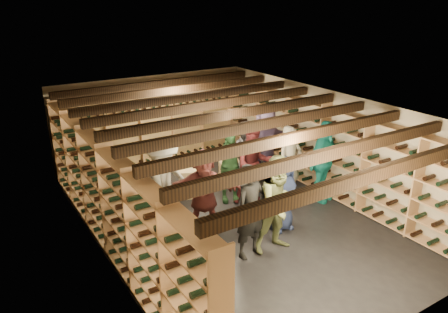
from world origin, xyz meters
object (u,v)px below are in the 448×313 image
crate_loose (249,178)px  person_5 (204,190)px  crate_stack_right (229,171)px  person_0 (168,232)px  person_4 (323,162)px  person_7 (289,164)px  person_2 (279,204)px  person_10 (229,166)px  person_8 (254,164)px  person_6 (282,193)px  crate_stack_left (190,184)px  person_11 (265,143)px  person_9 (163,182)px  person_1 (251,212)px  person_12 (247,152)px

crate_loose → person_5: bearing=-146.6°
crate_stack_right → person_0: size_ratio=0.39×
person_4 → person_7: (-0.64, 0.40, -0.06)m
crate_stack_right → person_2: (-0.95, -3.12, 0.67)m
person_2 → person_10: bearing=85.2°
person_4 → person_8: bearing=133.4°
person_6 → person_8: person_8 is taller
crate_stack_right → person_8: person_8 is taller
person_0 → person_8: person_8 is taller
person_2 → person_6: size_ratio=1.19×
crate_stack_left → person_11: bearing=0.0°
crate_stack_left → person_9: bearing=-141.6°
person_6 → person_1: bearing=-156.1°
person_4 → person_1: bearing=-178.7°
person_8 → person_12: 1.12m
person_5 → person_9: (-0.63, 0.56, 0.10)m
person_9 → person_10: person_9 is taller
person_4 → person_6: (-1.59, -0.52, -0.16)m
person_6 → person_9: (-1.91, 1.42, 0.15)m
crate_stack_left → person_8: 1.58m
person_8 → crate_loose: bearing=80.0°
person_1 → person_2: person_2 is taller
person_2 → person_5: (-0.75, 1.43, -0.09)m
crate_loose → person_1: person_1 is taller
person_4 → person_10: person_4 is taller
person_2 → person_8: size_ratio=1.00×
crate_stack_left → person_0: 2.86m
person_5 → person_9: bearing=163.1°
person_6 → person_7: person_7 is taller
crate_loose → person_4: 2.08m
person_0 → person_12: 3.98m
person_4 → person_6: person_4 is taller
crate_stack_right → person_11: bearing=-20.7°
person_7 → person_9: size_ratio=0.95×
person_2 → person_11: size_ratio=0.97×
person_4 → person_7: 0.75m
person_0 → person_1: bearing=-20.2°
person_7 → person_10: size_ratio=1.05×
person_0 → person_5: (1.23, 0.94, 0.10)m
crate_stack_left → person_8: (1.09, -0.98, 0.58)m
crate_stack_right → person_11: size_ratio=0.31×
person_1 → person_10: bearing=60.0°
crate_stack_left → person_7: 2.32m
crate_stack_right → person_0: bearing=-137.9°
person_2 → person_8: (0.75, 1.81, -0.00)m
person_5 → person_12: 2.43m
person_11 → crate_stack_left: bearing=-167.9°
crate_stack_left → person_11: person_11 is taller
crate_stack_right → person_8: 1.48m
person_6 → person_10: person_10 is taller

